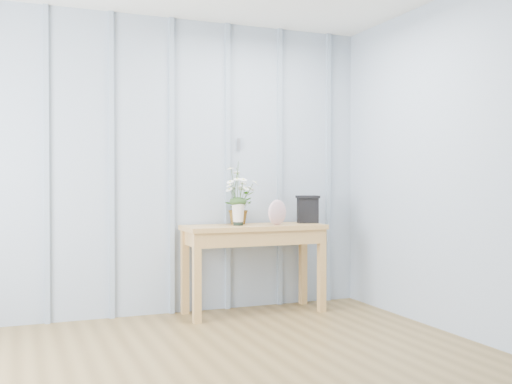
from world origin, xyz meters
name	(u,v)px	position (x,y,z in m)	size (l,w,h in m)	color
room_shell	(183,42)	(0.00, 0.92, 1.99)	(4.00, 4.50, 2.50)	#98A6B8
sideboard	(254,238)	(0.90, 1.99, 0.64)	(1.20, 0.45, 0.75)	#AE8043
daisy_vase	(238,187)	(0.75, 1.97, 1.07)	(0.36, 0.28, 0.52)	black
spider_plant	(239,208)	(0.81, 2.13, 0.89)	(0.26, 0.22, 0.28)	#1F3C18
felt_disc_vessel	(277,212)	(1.08, 1.90, 0.86)	(0.22, 0.06, 0.22)	#9B536E
carved_box	(308,209)	(1.43, 2.03, 0.87)	(0.24, 0.21, 0.24)	black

